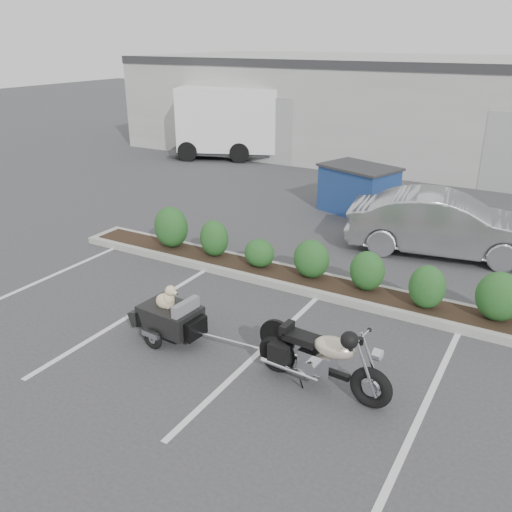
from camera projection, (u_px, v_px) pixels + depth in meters
The scene contains 8 objects.
ground at pixel (217, 321), 9.86m from camera, with size 90.00×90.00×0.00m, color #38383A.
planter_kerb at pixel (317, 284), 11.13m from camera, with size 12.00×1.00×0.15m, color #9E9E93.
building at pixel (442, 108), 22.73m from camera, with size 26.00×10.00×4.00m, color #9EA099.
motorcycle at pixel (321, 359), 7.79m from camera, with size 2.17×0.73×1.24m.
pet_trailer at pixel (170, 316), 9.12m from camera, with size 1.73×0.97×1.03m.
sedan at pixel (445, 225), 12.63m from camera, with size 1.55×4.44×1.46m, color #ACADB3.
dumpster at pixel (358, 189), 15.67m from camera, with size 2.45×2.04×1.38m.
delivery_truck at pixel (247, 125), 22.53m from camera, with size 6.60×4.23×2.89m.
Camera 1 is at (4.98, -7.16, 4.81)m, focal length 38.00 mm.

